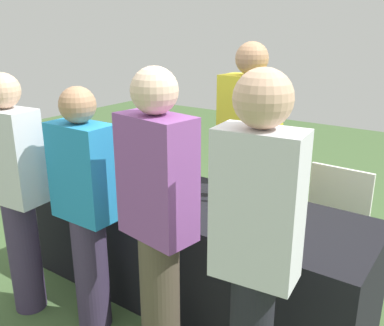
% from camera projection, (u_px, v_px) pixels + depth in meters
% --- Properties ---
extents(ground_plane, '(12.00, 12.00, 0.00)m').
position_uv_depth(ground_plane, '(192.00, 295.00, 3.06)').
color(ground_plane, '#476638').
extents(tasting_table, '(2.38, 0.79, 0.75)m').
position_uv_depth(tasting_table, '(192.00, 249.00, 2.94)').
color(tasting_table, black).
rests_on(tasting_table, ground_plane).
extents(wine_bottle_0, '(0.07, 0.07, 0.32)m').
position_uv_depth(wine_bottle_0, '(160.00, 168.00, 3.05)').
color(wine_bottle_0, black).
rests_on(wine_bottle_0, tasting_table).
extents(wine_bottle_1, '(0.07, 0.07, 0.31)m').
position_uv_depth(wine_bottle_1, '(194.00, 178.00, 2.88)').
color(wine_bottle_1, black).
rests_on(wine_bottle_1, tasting_table).
extents(wine_bottle_2, '(0.07, 0.07, 0.33)m').
position_uv_depth(wine_bottle_2, '(221.00, 180.00, 2.83)').
color(wine_bottle_2, black).
rests_on(wine_bottle_2, tasting_table).
extents(wine_bottle_3, '(0.08, 0.08, 0.30)m').
position_uv_depth(wine_bottle_3, '(240.00, 188.00, 2.71)').
color(wine_bottle_3, black).
rests_on(wine_bottle_3, tasting_table).
extents(wine_bottle_4, '(0.07, 0.07, 0.32)m').
position_uv_depth(wine_bottle_4, '(273.00, 188.00, 2.68)').
color(wine_bottle_4, black).
rests_on(wine_bottle_4, tasting_table).
extents(wine_glass_0, '(0.07, 0.07, 0.14)m').
position_uv_depth(wine_glass_0, '(90.00, 169.00, 3.09)').
color(wine_glass_0, silver).
rests_on(wine_glass_0, tasting_table).
extents(wine_glass_1, '(0.06, 0.06, 0.14)m').
position_uv_depth(wine_glass_1, '(148.00, 183.00, 2.83)').
color(wine_glass_1, silver).
rests_on(wine_glass_1, tasting_table).
extents(wine_glass_2, '(0.06, 0.06, 0.13)m').
position_uv_depth(wine_glass_2, '(171.00, 191.00, 2.73)').
color(wine_glass_2, silver).
rests_on(wine_glass_2, tasting_table).
extents(server_pouring, '(0.44, 0.26, 1.75)m').
position_uv_depth(server_pouring, '(248.00, 152.00, 3.17)').
color(server_pouring, brown).
rests_on(server_pouring, ground_plane).
extents(guest_0, '(0.39, 0.24, 1.60)m').
position_uv_depth(guest_0, '(16.00, 189.00, 2.67)').
color(guest_0, '#3F3351').
rests_on(guest_0, ground_plane).
extents(guest_1, '(0.38, 0.21, 1.54)m').
position_uv_depth(guest_1, '(86.00, 206.00, 2.51)').
color(guest_1, '#3F3351').
rests_on(guest_1, ground_plane).
extents(guest_2, '(0.42, 0.27, 1.68)m').
position_uv_depth(guest_2, '(158.00, 220.00, 2.14)').
color(guest_2, brown).
rests_on(guest_2, ground_plane).
extents(guest_3, '(0.37, 0.23, 1.71)m').
position_uv_depth(guest_3, '(255.00, 252.00, 1.76)').
color(guest_3, black).
rests_on(guest_3, ground_plane).
extents(menu_board, '(0.48, 0.05, 0.82)m').
position_uv_depth(menu_board, '(337.00, 217.00, 3.36)').
color(menu_board, white).
rests_on(menu_board, ground_plane).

